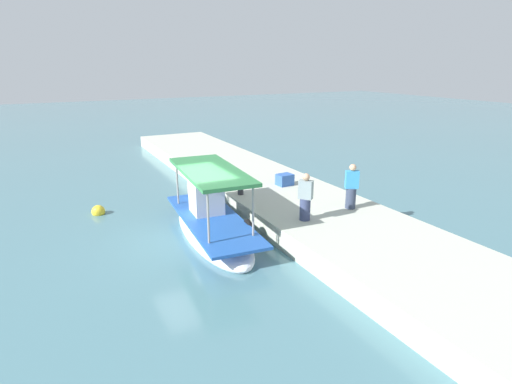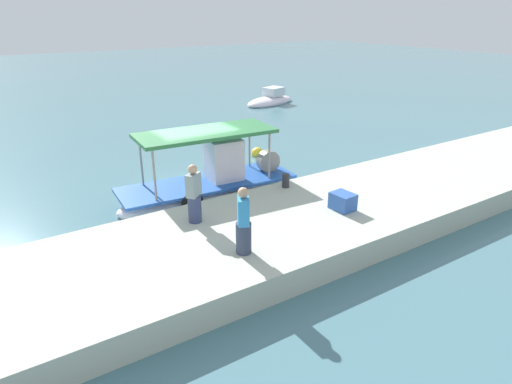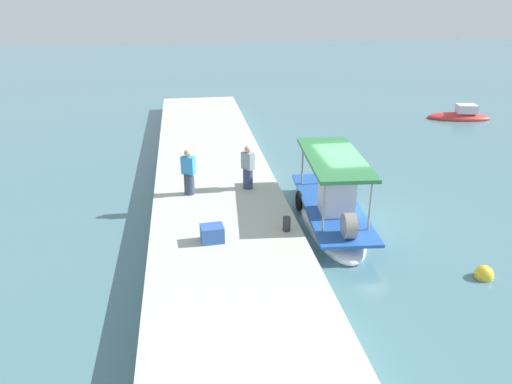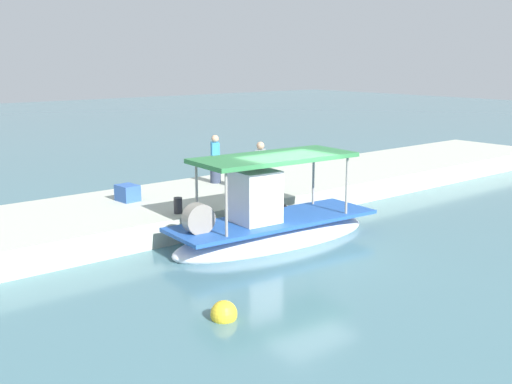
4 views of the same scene
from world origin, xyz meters
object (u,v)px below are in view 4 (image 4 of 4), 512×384
fisherman_by_crate (260,169)px  mooring_bollard (178,205)px  cargo_crate (128,193)px  marker_buoy (224,314)px  fisherman_near_bollard (215,161)px  main_fishing_boat (271,227)px

fisherman_by_crate → mooring_bollard: fisherman_by_crate is taller
mooring_bollard → cargo_crate: 2.33m
cargo_crate → marker_buoy: (2.01, 7.57, -0.86)m
fisherman_near_bollard → fisherman_by_crate: size_ratio=1.02×
mooring_bollard → marker_buoy: (2.34, 5.27, -0.84)m
fisherman_by_crate → mooring_bollard: size_ratio=3.61×
main_fishing_boat → fisherman_near_bollard: main_fishing_boat is taller
fisherman_near_bollard → mooring_bollard: bearing=40.4°
main_fishing_boat → marker_buoy: bearing=39.0°
fisherman_by_crate → cargo_crate: 4.27m
main_fishing_boat → marker_buoy: (4.07, 3.30, -0.34)m
marker_buoy → fisherman_by_crate: bearing=-134.8°
mooring_bollard → main_fishing_boat: bearing=131.3°
mooring_bollard → marker_buoy: 5.83m
mooring_bollard → cargo_crate: cargo_crate is taller
fisherman_near_bollard → marker_buoy: (5.72, 8.15, -1.37)m
fisherman_by_crate → marker_buoy: fisherman_by_crate is taller
main_fishing_boat → marker_buoy: 5.25m
mooring_bollard → cargo_crate: (0.33, -2.31, 0.02)m
fisherman_by_crate → cargo_crate: size_ratio=2.46×
main_fishing_boat → cargo_crate: bearing=-64.2°
main_fishing_boat → marker_buoy: main_fishing_boat is taller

